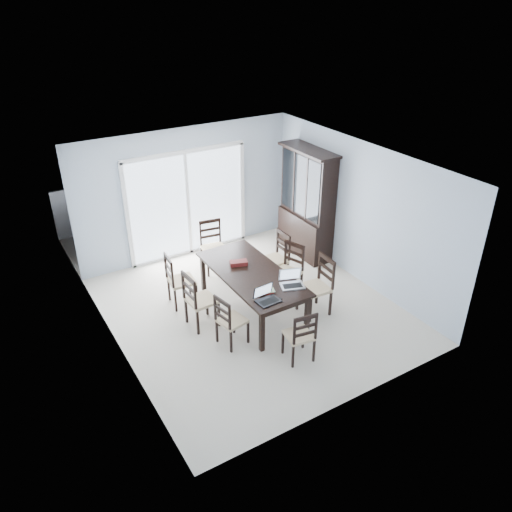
# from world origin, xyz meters

# --- Properties ---
(floor) EXTENTS (5.00, 5.00, 0.00)m
(floor) POSITION_xyz_m (0.00, 0.00, 0.00)
(floor) COLOR #BFB5A3
(floor) RESTS_ON ground
(ceiling) EXTENTS (5.00, 5.00, 0.00)m
(ceiling) POSITION_xyz_m (0.00, 0.00, 2.60)
(ceiling) COLOR white
(ceiling) RESTS_ON back_wall
(back_wall) EXTENTS (4.50, 0.02, 2.60)m
(back_wall) POSITION_xyz_m (0.00, 2.50, 1.30)
(back_wall) COLOR #AABACB
(back_wall) RESTS_ON floor
(wall_left) EXTENTS (0.02, 5.00, 2.60)m
(wall_left) POSITION_xyz_m (-2.25, 0.00, 1.30)
(wall_left) COLOR #AABACB
(wall_left) RESTS_ON floor
(wall_right) EXTENTS (0.02, 5.00, 2.60)m
(wall_right) POSITION_xyz_m (2.25, 0.00, 1.30)
(wall_right) COLOR #AABACB
(wall_right) RESTS_ON floor
(balcony) EXTENTS (4.50, 2.00, 0.10)m
(balcony) POSITION_xyz_m (0.00, 3.50, -0.05)
(balcony) COLOR gray
(balcony) RESTS_ON ground
(railing) EXTENTS (4.50, 0.06, 1.10)m
(railing) POSITION_xyz_m (0.00, 4.50, 0.55)
(railing) COLOR #99999E
(railing) RESTS_ON balcony
(dining_table) EXTENTS (1.00, 2.20, 0.75)m
(dining_table) POSITION_xyz_m (0.00, 0.00, 0.67)
(dining_table) COLOR black
(dining_table) RESTS_ON floor
(china_hutch) EXTENTS (0.50, 1.38, 2.20)m
(china_hutch) POSITION_xyz_m (2.02, 1.25, 1.07)
(china_hutch) COLOR black
(china_hutch) RESTS_ON floor
(sliding_door) EXTENTS (2.52, 0.05, 2.18)m
(sliding_door) POSITION_xyz_m (0.00, 2.48, 1.09)
(sliding_door) COLOR silver
(sliding_door) RESTS_ON floor
(chair_left_near) EXTENTS (0.46, 0.45, 1.01)m
(chair_left_near) POSITION_xyz_m (-0.79, -0.61, 0.53)
(chair_left_near) COLOR black
(chair_left_near) RESTS_ON floor
(chair_left_mid) EXTENTS (0.47, 0.46, 1.14)m
(chair_left_mid) POSITION_xyz_m (-0.99, 0.06, 0.61)
(chair_left_mid) COLOR black
(chair_left_mid) RESTS_ON floor
(chair_left_far) EXTENTS (0.47, 0.46, 1.12)m
(chair_left_far) POSITION_xyz_m (-1.01, 0.81, 0.59)
(chair_left_far) COLOR black
(chair_left_far) RESTS_ON floor
(chair_right_near) EXTENTS (0.48, 0.47, 1.18)m
(chair_right_near) POSITION_xyz_m (0.96, -0.60, 0.62)
(chair_right_near) COLOR black
(chair_right_near) RESTS_ON floor
(chair_right_mid) EXTENTS (0.55, 0.54, 1.11)m
(chair_right_mid) POSITION_xyz_m (0.86, 0.12, 0.59)
(chair_right_mid) COLOR black
(chair_right_mid) RESTS_ON floor
(chair_right_far) EXTENTS (0.44, 0.43, 1.14)m
(chair_right_far) POSITION_xyz_m (0.91, 0.58, 0.60)
(chair_right_far) COLOR black
(chair_right_far) RESTS_ON floor
(chair_end_near) EXTENTS (0.43, 0.44, 1.01)m
(chair_end_near) POSITION_xyz_m (-0.06, -1.50, 0.53)
(chair_end_near) COLOR black
(chair_end_near) RESTS_ON floor
(chair_end_far) EXTENTS (0.49, 0.50, 1.14)m
(chair_end_far) POSITION_xyz_m (0.10, 1.65, 0.61)
(chair_end_far) COLOR black
(chair_end_far) RESTS_ON floor
(laptop_dark) EXTENTS (0.36, 0.26, 0.24)m
(laptop_dark) POSITION_xyz_m (-0.23, -0.87, 0.81)
(laptop_dark) COLOR black
(laptop_dark) RESTS_ON dining_table
(laptop_silver) EXTENTS (0.43, 0.36, 0.25)m
(laptop_silver) POSITION_xyz_m (0.32, -0.70, 0.81)
(laptop_silver) COLOR #B9B9BB
(laptop_silver) RESTS_ON dining_table
(book_stack) EXTENTS (0.31, 0.26, 0.04)m
(book_stack) POSITION_xyz_m (-0.13, -0.62, 0.77)
(book_stack) COLOR maroon
(book_stack) RESTS_ON dining_table
(cell_phone) EXTENTS (0.12, 0.08, 0.01)m
(cell_phone) POSITION_xyz_m (-0.07, -0.91, 0.76)
(cell_phone) COLOR black
(cell_phone) RESTS_ON dining_table
(game_box) EXTENTS (0.33, 0.24, 0.07)m
(game_box) POSITION_xyz_m (-0.06, 0.32, 0.79)
(game_box) COLOR #521013
(game_box) RESTS_ON dining_table
(hot_tub) EXTENTS (1.84, 1.68, 0.87)m
(hot_tub) POSITION_xyz_m (-0.87, 3.60, 0.44)
(hot_tub) COLOR maroon
(hot_tub) RESTS_ON balcony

